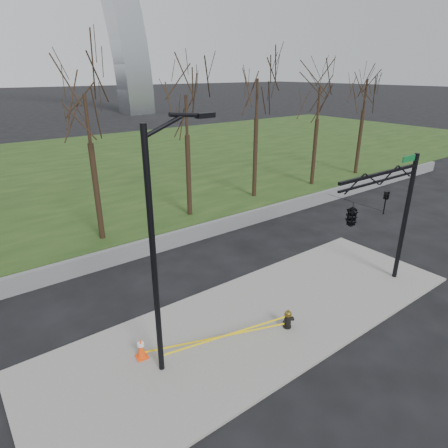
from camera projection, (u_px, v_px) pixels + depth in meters
ground at (262, 319)px, 15.32m from camera, size 500.00×500.00×0.00m
sidewalk at (262, 318)px, 15.30m from camera, size 18.00×6.00×0.10m
grass_strip at (55, 172)px, 37.51m from camera, size 120.00×40.00×0.06m
guardrail at (164, 242)px, 21.07m from camera, size 60.00×0.30×0.90m
tree_row at (142, 151)px, 22.97m from camera, size 47.91×4.00×9.44m
fire_hydrant at (288, 319)px, 14.55m from camera, size 0.49×0.31×0.77m
traffic_cone at (141, 348)px, 13.00m from camera, size 0.44×0.44×0.77m
street_light at (159, 239)px, 11.08m from camera, size 2.39×0.34×8.21m
traffic_signal_mast at (364, 210)px, 15.03m from camera, size 5.10×2.49×6.00m
caution_tape at (223, 336)px, 13.67m from camera, size 5.18×1.84×0.40m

